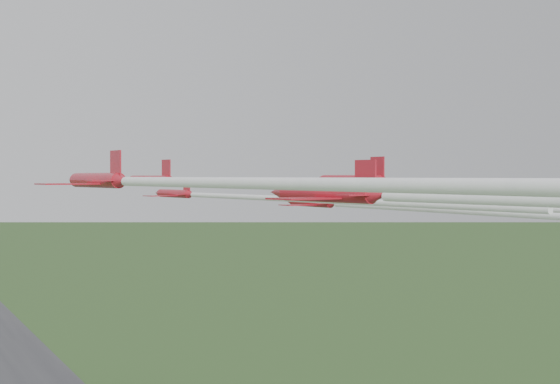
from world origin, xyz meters
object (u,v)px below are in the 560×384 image
jet_row2_right (372,206)px  jet_row3_left (198,182)px  jet_row2_left (226,182)px  jet_row4_left (506,199)px  jet_row3_mid (432,182)px  jet_lead (242,197)px

jet_row2_right → jet_row3_left: 40.02m
jet_row2_left → jet_row4_left: bearing=-90.0°
jet_row2_right → jet_row3_mid: size_ratio=1.04×
jet_lead → jet_row3_left: 37.83m
jet_row2_left → jet_row3_left: jet_row3_left is taller
jet_row4_left → jet_row3_mid: bearing=52.9°
jet_row2_right → jet_row4_left: 43.36m
jet_row2_right → jet_row3_left: bearing=-142.7°
jet_row2_left → jet_row2_right: (21.57, 8.98, -2.77)m
jet_row2_left → jet_row3_left: (-9.19, -16.44, 0.15)m
jet_row3_mid → jet_row4_left: 22.33m
jet_row3_mid → jet_row4_left: jet_row3_mid is taller
jet_row2_right → jet_row4_left: jet_row4_left is taller
jet_row3_left → jet_row3_mid: jet_row3_left is taller
jet_row2_left → jet_row2_right: jet_row2_left is taller
jet_lead → jet_row2_left: (-9.20, -16.55, 1.78)m
jet_lead → jet_row4_left: bearing=-103.3°
jet_row2_right → jet_row3_mid: (-7.56, -19.68, 2.79)m
jet_lead → jet_row3_mid: bearing=-86.2°
jet_lead → jet_row4_left: jet_row4_left is taller
jet_lead → jet_row3_left: jet_row3_left is taller
jet_lead → jet_row4_left: 47.25m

